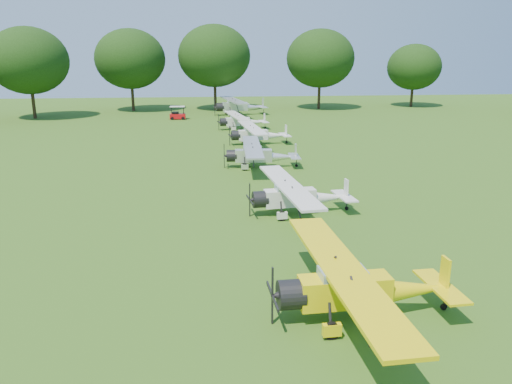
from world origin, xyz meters
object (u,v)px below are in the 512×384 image
Objects in this scene: golf_cart at (177,115)px; aircraft_6 at (241,120)px; aircraft_3 at (298,195)px; aircraft_7 at (239,105)px; aircraft_4 at (259,154)px; aircraft_5 at (257,133)px; aircraft_2 at (358,285)px.

aircraft_6 is at bearing -50.66° from golf_cart.
aircraft_3 is 45.63m from aircraft_7.
aircraft_4 is 10.11m from aircraft_5.
aircraft_7 reaches higher than aircraft_3.
aircraft_6 is (-0.72, 43.23, -0.12)m from aircraft_2.
aircraft_4 is (-0.82, 23.22, -0.09)m from aircraft_2.
aircraft_5 is 21.60m from golf_cart.
aircraft_2 is at bearing -95.70° from aircraft_3.
aircraft_7 reaches higher than golf_cart.
aircraft_6 is at bearing 85.92° from aircraft_3.
golf_cart is (-8.71, 19.76, -0.52)m from aircraft_5.
aircraft_4 is at bearing -100.06° from aircraft_7.
aircraft_7 reaches higher than aircraft_4.
aircraft_7 is (-0.11, 45.63, 0.29)m from aircraft_3.
aircraft_4 is 1.00× the size of aircraft_5.
aircraft_6 is at bearing 88.36° from aircraft_2.
golf_cart is at bearing 108.69° from aircraft_5.
aircraft_5 reaches higher than aircraft_6.
aircraft_7 is at bearing 91.58° from aircraft_4.
aircraft_6 is 12.60m from golf_cart.
aircraft_7 is at bearing 79.39° from aircraft_6.
golf_cart is at bearing 96.28° from aircraft_3.
aircraft_5 is at bearing 87.22° from aircraft_2.
aircraft_2 is 23.24m from aircraft_4.
aircraft_7 is at bearing 84.68° from aircraft_3.
aircraft_4 is at bearing 89.43° from aircraft_2.
aircraft_2 is at bearing -98.72° from aircraft_7.
aircraft_6 is (0.10, 20.01, -0.03)m from aircraft_4.
golf_cart is at bearing 107.47° from aircraft_4.
aircraft_3 is at bearing -96.53° from aircraft_6.
aircraft_6 is 0.77× the size of aircraft_7.
aircraft_4 reaches higher than aircraft_3.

